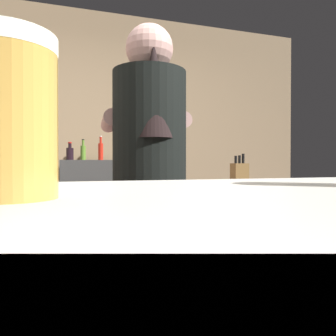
{
  "coord_description": "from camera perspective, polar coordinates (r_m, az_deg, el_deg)",
  "views": [
    {
      "loc": [
        -0.15,
        -1.3,
        1.09
      ],
      "look_at": [
        0.02,
        -0.75,
        1.09
      ],
      "focal_mm": 34.22,
      "sensor_mm": 36.0,
      "label": 1
    }
  ],
  "objects": [
    {
      "name": "bottle_olive_oil",
      "position": [
        3.32,
        -14.88,
        2.77
      ],
      "size": [
        0.05,
        0.05,
        0.21
      ],
      "color": "#54802A",
      "rests_on": "back_shelf"
    },
    {
      "name": "pint_glass_near",
      "position": [
        0.28,
        -26.39,
        8.04
      ],
      "size": [
        0.07,
        0.07,
        0.13
      ],
      "color": "gold",
      "rests_on": "bar_counter"
    },
    {
      "name": "knife_block",
      "position": [
        2.19,
        12.61,
        -1.69
      ],
      "size": [
        0.1,
        0.08,
        0.26
      ],
      "color": "olive",
      "rests_on": "prep_counter"
    },
    {
      "name": "chefs_knife",
      "position": [
        1.96,
        1.75,
        -4.89
      ],
      "size": [
        0.24,
        0.07,
        0.01
      ],
      "primitive_type": "cube",
      "rotation": [
        0.0,
        0.0,
        0.17
      ],
      "color": "silver",
      "rests_on": "prep_counter"
    },
    {
      "name": "bottle_vinegar",
      "position": [
        3.28,
        -17.07,
        2.54
      ],
      "size": [
        0.07,
        0.07,
        0.18
      ],
      "color": "black",
      "rests_on": "back_shelf"
    },
    {
      "name": "back_shelf",
      "position": [
        3.28,
        -11.98,
        -8.52
      ],
      "size": [
        0.75,
        0.36,
        1.13
      ],
      "primitive_type": "cube",
      "color": "#3D3D3B",
      "rests_on": "ground"
    },
    {
      "name": "prep_counter",
      "position": [
        2.06,
        -2.77,
        -17.46
      ],
      "size": [
        2.1,
        0.6,
        0.89
      ],
      "primitive_type": "cube",
      "color": "brown",
      "rests_on": "ground"
    },
    {
      "name": "wall_back",
      "position": [
        3.51,
        -15.15,
        4.96
      ],
      "size": [
        5.2,
        0.1,
        2.7
      ],
      "primitive_type": "cube",
      "color": "#967C5A",
      "rests_on": "ground"
    },
    {
      "name": "mixing_bowl",
      "position": [
        1.82,
        -13.21,
        -4.7
      ],
      "size": [
        0.18,
        0.18,
        0.05
      ],
      "primitive_type": "cylinder",
      "color": "silver",
      "rests_on": "prep_counter"
    },
    {
      "name": "bartender",
      "position": [
        1.49,
        -3.28,
        -2.63
      ],
      "size": [
        0.44,
        0.52,
        1.74
      ],
      "rotation": [
        0.0,
        0.0,
        1.51
      ],
      "color": "#342A3C",
      "rests_on": "ground"
    },
    {
      "name": "bottle_hot_sauce",
      "position": [
        3.31,
        -11.9,
        3.03
      ],
      "size": [
        0.05,
        0.05,
        0.25
      ],
      "color": "red",
      "rests_on": "back_shelf"
    }
  ]
}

